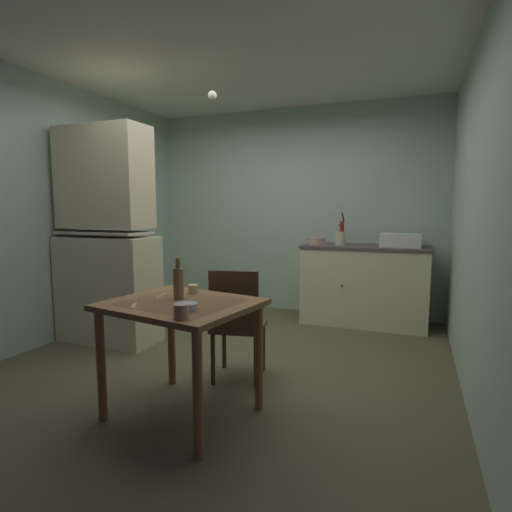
{
  "coord_description": "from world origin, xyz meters",
  "views": [
    {
      "loc": [
        1.53,
        -3.26,
        1.37
      ],
      "look_at": [
        0.25,
        -0.01,
        0.96
      ],
      "focal_mm": 28.55,
      "sensor_mm": 36.0,
      "label": 1
    }
  ],
  "objects_px": {
    "hand_pump": "(342,231)",
    "serving_bowl_wide": "(186,307)",
    "hutch_cabinet": "(107,243)",
    "glass_bottle": "(178,282)",
    "mixing_bowl_counter": "(317,241)",
    "sink_basin": "(401,240)",
    "dining_table": "(181,319)",
    "teacup_mint": "(193,289)",
    "chair_far_side": "(237,322)"
  },
  "relations": [
    {
      "from": "chair_far_side",
      "to": "serving_bowl_wide",
      "type": "xyz_separation_m",
      "value": [
        0.02,
        -0.79,
        0.31
      ]
    },
    {
      "from": "teacup_mint",
      "to": "hutch_cabinet",
      "type": "bearing_deg",
      "value": 151.53
    },
    {
      "from": "sink_basin",
      "to": "mixing_bowl_counter",
      "type": "height_order",
      "value": "sink_basin"
    },
    {
      "from": "hutch_cabinet",
      "to": "glass_bottle",
      "type": "distance_m",
      "value": 1.76
    },
    {
      "from": "sink_basin",
      "to": "chair_far_side",
      "type": "bearing_deg",
      "value": -118.69
    },
    {
      "from": "dining_table",
      "to": "teacup_mint",
      "type": "bearing_deg",
      "value": 103.17
    },
    {
      "from": "hutch_cabinet",
      "to": "hand_pump",
      "type": "relative_size",
      "value": 5.55
    },
    {
      "from": "sink_basin",
      "to": "glass_bottle",
      "type": "distance_m",
      "value": 2.91
    },
    {
      "from": "dining_table",
      "to": "chair_far_side",
      "type": "bearing_deg",
      "value": 78.99
    },
    {
      "from": "sink_basin",
      "to": "chair_far_side",
      "type": "distance_m",
      "value": 2.39
    },
    {
      "from": "serving_bowl_wide",
      "to": "sink_basin",
      "type": "bearing_deg",
      "value": 68.82
    },
    {
      "from": "chair_far_side",
      "to": "glass_bottle",
      "type": "xyz_separation_m",
      "value": [
        -0.18,
        -0.55,
        0.4
      ]
    },
    {
      "from": "serving_bowl_wide",
      "to": "hand_pump",
      "type": "bearing_deg",
      "value": 81.6
    },
    {
      "from": "sink_basin",
      "to": "hutch_cabinet",
      "type": "bearing_deg",
      "value": -149.55
    },
    {
      "from": "hand_pump",
      "to": "glass_bottle",
      "type": "xyz_separation_m",
      "value": [
        -0.62,
        -2.64,
        -0.22
      ]
    },
    {
      "from": "mixing_bowl_counter",
      "to": "glass_bottle",
      "type": "relative_size",
      "value": 0.77
    },
    {
      "from": "sink_basin",
      "to": "teacup_mint",
      "type": "height_order",
      "value": "sink_basin"
    },
    {
      "from": "dining_table",
      "to": "glass_bottle",
      "type": "height_order",
      "value": "glass_bottle"
    },
    {
      "from": "hand_pump",
      "to": "glass_bottle",
      "type": "height_order",
      "value": "hand_pump"
    },
    {
      "from": "glass_bottle",
      "to": "sink_basin",
      "type": "bearing_deg",
      "value": 63.46
    },
    {
      "from": "dining_table",
      "to": "serving_bowl_wide",
      "type": "relative_size",
      "value": 7.56
    },
    {
      "from": "hutch_cabinet",
      "to": "sink_basin",
      "type": "xyz_separation_m",
      "value": [
        2.75,
        1.62,
        -0.0
      ]
    },
    {
      "from": "hand_pump",
      "to": "chair_far_side",
      "type": "bearing_deg",
      "value": -102.05
    },
    {
      "from": "hutch_cabinet",
      "to": "chair_far_side",
      "type": "relative_size",
      "value": 2.4
    },
    {
      "from": "teacup_mint",
      "to": "mixing_bowl_counter",
      "type": "bearing_deg",
      "value": 81.68
    },
    {
      "from": "hutch_cabinet",
      "to": "sink_basin",
      "type": "height_order",
      "value": "hutch_cabinet"
    },
    {
      "from": "hand_pump",
      "to": "sink_basin",
      "type": "bearing_deg",
      "value": -3.84
    },
    {
      "from": "hutch_cabinet",
      "to": "mixing_bowl_counter",
      "type": "relative_size",
      "value": 10.16
    },
    {
      "from": "chair_far_side",
      "to": "serving_bowl_wide",
      "type": "relative_size",
      "value": 6.65
    },
    {
      "from": "serving_bowl_wide",
      "to": "glass_bottle",
      "type": "xyz_separation_m",
      "value": [
        -0.2,
        0.24,
        0.09
      ]
    },
    {
      "from": "hutch_cabinet",
      "to": "dining_table",
      "type": "distance_m",
      "value": 1.87
    },
    {
      "from": "sink_basin",
      "to": "mixing_bowl_counter",
      "type": "relative_size",
      "value": 2.07
    },
    {
      "from": "dining_table",
      "to": "hand_pump",
      "type": "bearing_deg",
      "value": 78.19
    },
    {
      "from": "glass_bottle",
      "to": "hutch_cabinet",
      "type": "bearing_deg",
      "value": 146.0
    },
    {
      "from": "hand_pump",
      "to": "serving_bowl_wide",
      "type": "bearing_deg",
      "value": -98.4
    },
    {
      "from": "chair_far_side",
      "to": "serving_bowl_wide",
      "type": "height_order",
      "value": "chair_far_side"
    },
    {
      "from": "serving_bowl_wide",
      "to": "glass_bottle",
      "type": "distance_m",
      "value": 0.32
    },
    {
      "from": "hand_pump",
      "to": "mixing_bowl_counter",
      "type": "relative_size",
      "value": 1.83
    },
    {
      "from": "dining_table",
      "to": "serving_bowl_wide",
      "type": "distance_m",
      "value": 0.26
    },
    {
      "from": "hand_pump",
      "to": "mixing_bowl_counter",
      "type": "height_order",
      "value": "hand_pump"
    },
    {
      "from": "sink_basin",
      "to": "glass_bottle",
      "type": "xyz_separation_m",
      "value": [
        -1.3,
        -2.6,
        -0.13
      ]
    },
    {
      "from": "mixing_bowl_counter",
      "to": "glass_bottle",
      "type": "distance_m",
      "value": 2.57
    },
    {
      "from": "hutch_cabinet",
      "to": "chair_far_side",
      "type": "distance_m",
      "value": 1.77
    },
    {
      "from": "mixing_bowl_counter",
      "to": "chair_far_side",
      "type": "distance_m",
      "value": 2.06
    },
    {
      "from": "hutch_cabinet",
      "to": "teacup_mint",
      "type": "distance_m",
      "value": 1.66
    },
    {
      "from": "teacup_mint",
      "to": "dining_table",
      "type": "bearing_deg",
      "value": -76.83
    },
    {
      "from": "sink_basin",
      "to": "serving_bowl_wide",
      "type": "relative_size",
      "value": 3.24
    },
    {
      "from": "glass_bottle",
      "to": "hand_pump",
      "type": "bearing_deg",
      "value": 76.72
    },
    {
      "from": "hutch_cabinet",
      "to": "chair_far_side",
      "type": "xyz_separation_m",
      "value": [
        1.63,
        -0.43,
        -0.54
      ]
    },
    {
      "from": "hutch_cabinet",
      "to": "mixing_bowl_counter",
      "type": "height_order",
      "value": "hutch_cabinet"
    }
  ]
}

